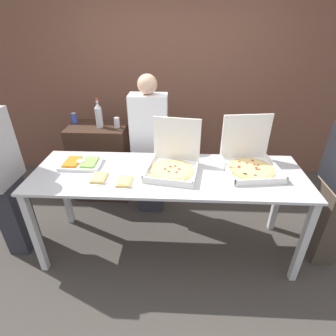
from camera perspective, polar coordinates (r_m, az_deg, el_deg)
The scene contains 14 objects.
ground_plane at distance 2.93m, azimuth 0.00°, elevation -16.60°, with size 16.00×16.00×0.00m, color #423D38.
brick_wall_behind at distance 3.79m, azimuth 1.31°, elevation 18.84°, with size 10.00×0.06×2.80m.
buffet_table at distance 2.41m, azimuth 0.00°, elevation -3.28°, with size 2.45×0.78×0.91m.
pizza_box_near_right at distance 2.36m, azimuth 1.14°, elevation 1.27°, with size 0.50×0.52×0.44m.
pizza_box_far_right at distance 2.50m, azimuth 17.40°, elevation 1.54°, with size 0.52×0.53×0.46m.
paper_plate_front_center at distance 2.33m, azimuth -14.75°, elevation -2.12°, with size 0.21×0.21×0.03m.
paper_plate_front_right at distance 2.23m, azimuth -9.46°, elevation -2.94°, with size 0.21×0.21×0.03m.
veggie_tray at distance 2.59m, azimuth -18.38°, elevation 0.95°, with size 0.37×0.25×0.05m.
sideboard_podium at distance 3.55m, azimuth -14.17°, elevation 1.46°, with size 0.71×0.48×0.98m.
soda_bottle at distance 3.26m, azimuth -14.84°, elevation 11.10°, with size 0.08×0.08×0.34m.
soda_can_silver at distance 3.22m, azimuth -11.04°, elevation 9.69°, with size 0.07×0.07×0.12m.
soda_can_colored at distance 3.52m, azimuth -19.75°, elevation 10.22°, with size 0.07×0.07×0.12m.
person_guest_cap at distance 2.98m, azimuth -4.01°, elevation 4.69°, with size 0.40×0.22×1.65m.
person_guest_plaid at distance 2.83m, azimuth -32.53°, elevation -1.31°, with size 0.22×0.40×1.67m.
Camera 1 is at (0.10, -2.02, 2.12)m, focal length 28.00 mm.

